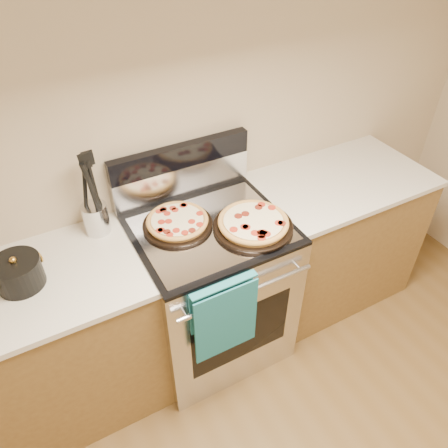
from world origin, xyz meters
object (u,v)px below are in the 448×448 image
pepperoni_pizza_back (177,222)px  saucepan (19,274)px  range_body (211,290)px  pepperoni_pizza_front (253,224)px  utensil_crock (96,218)px

pepperoni_pizza_back → saucepan: size_ratio=1.72×
range_body → pepperoni_pizza_front: (0.18, -0.12, 0.50)m
pepperoni_pizza_back → pepperoni_pizza_front: bearing=-31.1°
range_body → utensil_crock: (-0.49, 0.24, 0.54)m
pepperoni_pizza_front → saucepan: size_ratio=1.96×
range_body → pepperoni_pizza_back: bearing=153.2°
pepperoni_pizza_front → utensil_crock: size_ratio=2.53×
pepperoni_pizza_back → saucepan: 0.74m
pepperoni_pizza_back → range_body: bearing=-26.8°
pepperoni_pizza_front → saucepan: (-1.06, 0.17, 0.02)m
pepperoni_pizza_front → saucepan: bearing=171.0°
saucepan → pepperoni_pizza_front: bearing=-9.0°
range_body → pepperoni_pizza_back: size_ratio=2.64×
pepperoni_pizza_front → utensil_crock: bearing=151.6°
range_body → saucepan: 1.02m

